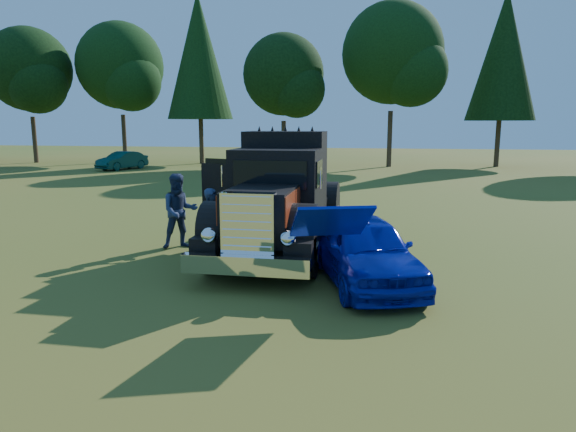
{
  "coord_description": "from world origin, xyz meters",
  "views": [
    {
      "loc": [
        3.42,
        -9.61,
        3.19
      ],
      "look_at": [
        1.34,
        1.88,
        1.09
      ],
      "focal_mm": 32.0,
      "sensor_mm": 36.0,
      "label": 1
    }
  ],
  "objects_px": {
    "spectator_near": "(213,224)",
    "hotrod_coupe": "(364,249)",
    "diamond_t_truck": "(279,202)",
    "spectator_far": "(180,211)",
    "distant_teal_car": "(122,161)"
  },
  "relations": [
    {
      "from": "diamond_t_truck",
      "to": "spectator_far",
      "type": "distance_m",
      "value": 2.62
    },
    {
      "from": "spectator_far",
      "to": "distant_teal_car",
      "type": "distance_m",
      "value": 25.07
    },
    {
      "from": "distant_teal_car",
      "to": "diamond_t_truck",
      "type": "bearing_deg",
      "value": -35.52
    },
    {
      "from": "diamond_t_truck",
      "to": "spectator_near",
      "type": "height_order",
      "value": "diamond_t_truck"
    },
    {
      "from": "hotrod_coupe",
      "to": "spectator_far",
      "type": "xyz_separation_m",
      "value": [
        -4.81,
        2.18,
        0.27
      ]
    },
    {
      "from": "distant_teal_car",
      "to": "spectator_far",
      "type": "bearing_deg",
      "value": -40.43
    },
    {
      "from": "diamond_t_truck",
      "to": "hotrod_coupe",
      "type": "bearing_deg",
      "value": -45.6
    },
    {
      "from": "distant_teal_car",
      "to": "hotrod_coupe",
      "type": "bearing_deg",
      "value": -34.64
    },
    {
      "from": "spectator_far",
      "to": "distant_teal_car",
      "type": "xyz_separation_m",
      "value": [
        -13.0,
        21.43,
        -0.34
      ]
    },
    {
      "from": "diamond_t_truck",
      "to": "hotrod_coupe",
      "type": "distance_m",
      "value": 3.21
    },
    {
      "from": "distant_teal_car",
      "to": "spectator_near",
      "type": "bearing_deg",
      "value": -39.21
    },
    {
      "from": "hotrod_coupe",
      "to": "spectator_far",
      "type": "relative_size",
      "value": 2.28
    },
    {
      "from": "spectator_near",
      "to": "hotrod_coupe",
      "type": "bearing_deg",
      "value": -94.25
    },
    {
      "from": "hotrod_coupe",
      "to": "distant_teal_car",
      "type": "height_order",
      "value": "hotrod_coupe"
    },
    {
      "from": "diamond_t_truck",
      "to": "spectator_far",
      "type": "relative_size",
      "value": 3.69
    }
  ]
}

